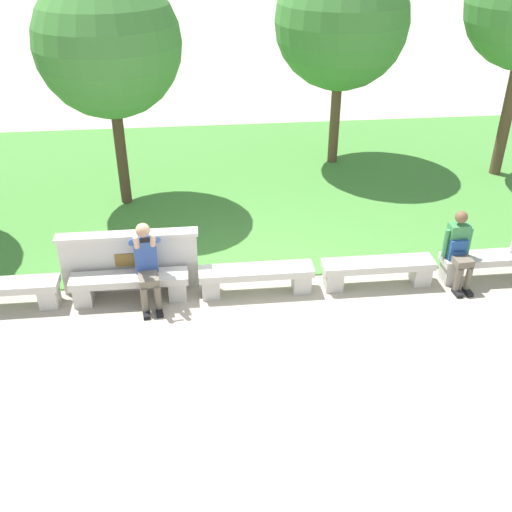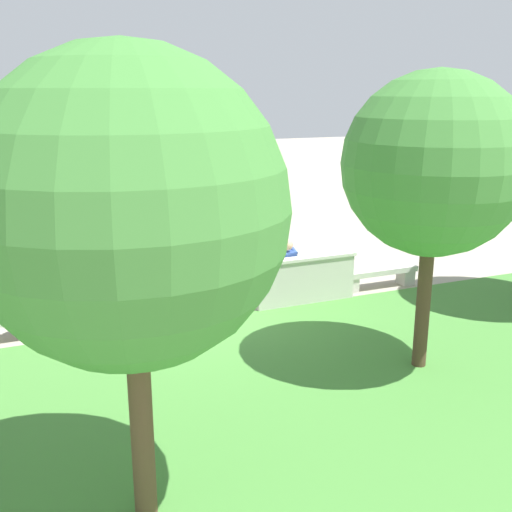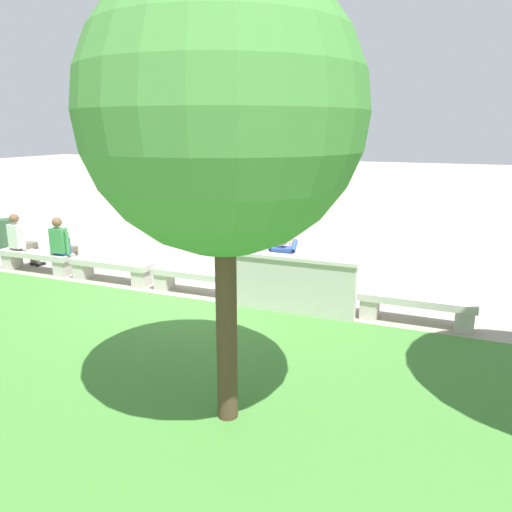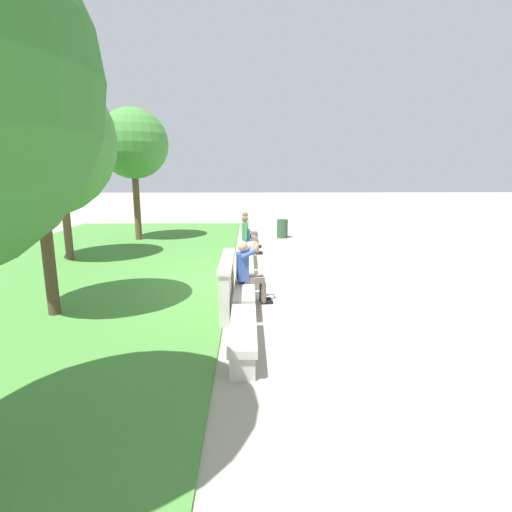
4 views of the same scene
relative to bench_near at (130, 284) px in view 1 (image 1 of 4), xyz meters
name	(u,v)px [view 1 (image 1 of 4)]	position (x,y,z in m)	size (l,w,h in m)	color
ground_plane	(256,292)	(1.99, 0.00, -0.30)	(80.00, 80.00, 0.00)	#A89E8C
grass_strip	(235,182)	(1.99, 4.38, -0.28)	(21.78, 8.00, 0.03)	#478438
bench_near	(130,284)	(0.00, 0.00, 0.00)	(1.82, 0.40, 0.45)	beige
bench_mid	(256,276)	(1.99, 0.00, 0.00)	(1.82, 0.40, 0.45)	beige
bench_far	(378,269)	(3.98, 0.00, 0.00)	(1.82, 0.40, 0.45)	beige
bench_end	(495,263)	(5.97, 0.00, 0.00)	(1.82, 0.40, 0.45)	beige
backrest_wall_with_plaque	(130,261)	(0.00, 0.34, 0.22)	(2.20, 0.24, 1.01)	beige
person_photographer	(146,261)	(0.30, -0.08, 0.44)	(0.51, 0.76, 1.32)	black
person_distant	(459,247)	(5.26, -0.07, 0.38)	(0.48, 0.69, 1.26)	black
backpack	(457,249)	(5.24, -0.03, 0.33)	(0.28, 0.24, 0.43)	#234C8C
tree_behind_wall	(342,22)	(4.42, 5.39, 2.92)	(2.92, 2.92, 4.68)	brown
tree_left_background	(108,44)	(-0.35, 3.61, 2.90)	(2.71, 2.71, 4.56)	#4C3826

